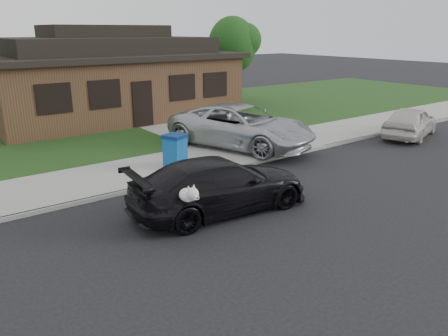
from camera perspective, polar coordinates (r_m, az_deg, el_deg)
ground at (r=10.29m, az=-2.88°, el=-8.57°), size 120.00×120.00×0.00m
sidewalk at (r=14.41m, az=-14.00°, el=-1.05°), size 60.00×3.00×0.12m
curb at (r=13.10m, az=-11.43°, el=-2.75°), size 60.00×0.12×0.12m
lawn at (r=21.80m, az=-22.29°, el=4.42°), size 60.00×13.00×0.13m
driveway at (r=21.37m, az=-4.41°, el=5.46°), size 4.50×13.00×0.14m
sedan at (r=11.30m, az=-0.53°, el=-2.23°), size 5.00×2.52×1.40m
minivan at (r=17.12m, az=2.29°, el=5.49°), size 4.44×6.40×1.62m
white_compact at (r=21.00m, az=23.16°, el=5.58°), size 4.29×2.72×1.36m
recycling_bin at (r=14.76m, az=-6.40°, el=2.32°), size 0.87×0.87×1.10m
house at (r=24.58m, az=-14.94°, el=11.39°), size 12.60×8.60×4.65m
tree_1 at (r=28.04m, az=1.45°, el=15.89°), size 3.15×3.00×5.25m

